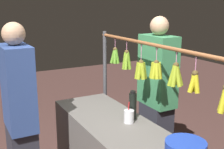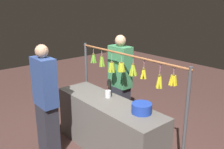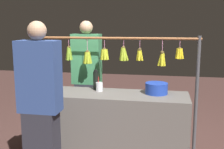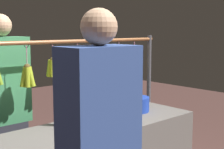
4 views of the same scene
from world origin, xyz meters
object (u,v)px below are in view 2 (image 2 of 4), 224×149
drink_cup (108,94)px  water_bottle (109,88)px  vendor_person (120,84)px  customer_person (46,103)px  blue_bucket (142,108)px

drink_cup → water_bottle: bearing=-50.0°
water_bottle → vendor_person: size_ratio=0.15×
vendor_person → customer_person: size_ratio=1.01×
drink_cup → customer_person: bearing=63.8°
customer_person → vendor_person: bearing=-94.0°
drink_cup → vendor_person: vendor_person is taller
water_bottle → vendor_person: (0.25, -0.45, -0.11)m
blue_bucket → drink_cup: size_ratio=1.49×
drink_cup → customer_person: 0.93m
vendor_person → drink_cup: bearing=120.5°
water_bottle → blue_bucket: 0.78m
blue_bucket → drink_cup: drink_cup is taller
water_bottle → customer_person: bearing=69.3°
drink_cup → customer_person: (0.41, 0.83, -0.05)m
customer_person → water_bottle: bearing=-110.7°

